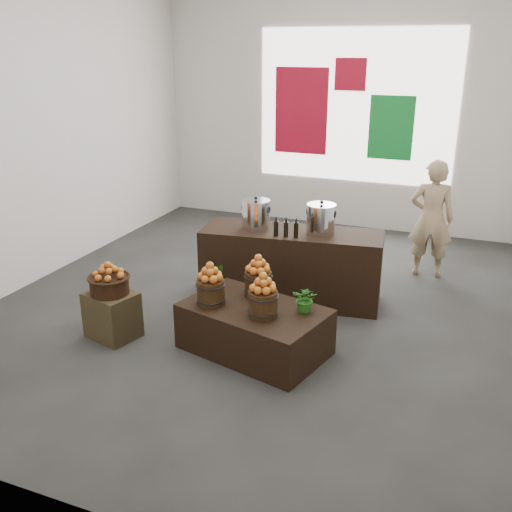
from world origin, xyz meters
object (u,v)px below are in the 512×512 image
at_px(counter, 291,266).
at_px(wicker_basket, 109,285).
at_px(stock_pot_left, 256,215).
at_px(stock_pot_center, 321,220).
at_px(display_table, 254,329).
at_px(shopper, 431,219).
at_px(crate, 112,315).

bearing_deg(counter, wicker_basket, -139.65).
xyz_separation_m(stock_pot_left, stock_pot_center, (0.77, 0.10, 0.00)).
distance_m(display_table, shopper, 3.15).
distance_m(wicker_basket, shopper, 4.22).
distance_m(crate, stock_pot_left, 2.02).
xyz_separation_m(crate, display_table, (1.52, 0.28, -0.01)).
height_order(counter, shopper, shopper).
bearing_deg(wicker_basket, counter, 47.96).
bearing_deg(crate, stock_pot_center, 42.79).
xyz_separation_m(wicker_basket, stock_pot_center, (1.79, 1.66, 0.45)).
bearing_deg(stock_pot_center, shopper, 50.79).
bearing_deg(display_table, wicker_basket, -155.21).
bearing_deg(stock_pot_left, counter, 7.61).
height_order(crate, display_table, crate).
xyz_separation_m(stock_pot_center, shopper, (1.13, 1.38, -0.25)).
relative_size(crate, counter, 0.24).
height_order(wicker_basket, stock_pot_center, stock_pot_center).
relative_size(counter, stock_pot_center, 6.47).
height_order(crate, counter, counter).
relative_size(display_table, stock_pot_center, 4.26).
bearing_deg(counter, stock_pot_center, 0.00).
distance_m(wicker_basket, stock_pot_center, 2.49).
bearing_deg(display_table, shopper, 77.58).
bearing_deg(display_table, counter, 107.01).
xyz_separation_m(crate, wicker_basket, (0.00, 0.00, 0.34)).
xyz_separation_m(counter, stock_pot_center, (0.34, 0.05, 0.60)).
bearing_deg(shopper, stock_pot_center, 44.67).
distance_m(counter, shopper, 2.07).
relative_size(counter, stock_pot_left, 6.47).
relative_size(wicker_basket, display_table, 0.29).
bearing_deg(counter, shopper, 36.64).
bearing_deg(wicker_basket, stock_pot_center, 42.79).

